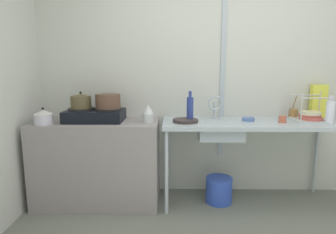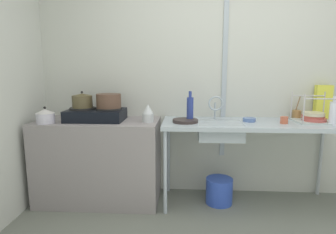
# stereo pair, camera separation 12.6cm
# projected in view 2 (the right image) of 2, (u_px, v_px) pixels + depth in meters

# --- Properties ---
(wall_back) EXTENTS (4.77, 0.10, 2.78)m
(wall_back) POSITION_uv_depth(u_px,v_px,m) (226.00, 66.00, 3.00)
(wall_back) COLOR beige
(wall_back) RESTS_ON ground
(wall_metal_strip) EXTENTS (0.05, 0.01, 2.23)m
(wall_metal_strip) POSITION_uv_depth(u_px,v_px,m) (225.00, 53.00, 2.92)
(wall_metal_strip) COLOR #A1B0B8
(counter_concrete) EXTENTS (1.23, 0.59, 0.85)m
(counter_concrete) POSITION_uv_depth(u_px,v_px,m) (99.00, 161.00, 2.90)
(counter_concrete) COLOR gray
(counter_concrete) RESTS_ON ground
(counter_sink) EXTENTS (1.72, 0.59, 0.85)m
(counter_sink) POSITION_uv_depth(u_px,v_px,m) (250.00, 128.00, 2.75)
(counter_sink) COLOR #A1B0B8
(counter_sink) RESTS_ON ground
(stove) EXTENTS (0.56, 0.38, 0.13)m
(stove) POSITION_uv_depth(u_px,v_px,m) (96.00, 114.00, 2.81)
(stove) COLOR black
(stove) RESTS_ON counter_concrete
(pot_on_left_burner) EXTENTS (0.20, 0.20, 0.17)m
(pot_on_left_burner) POSITION_uv_depth(u_px,v_px,m) (82.00, 101.00, 2.80)
(pot_on_left_burner) COLOR brown
(pot_on_left_burner) RESTS_ON stove
(pot_on_right_burner) EXTENTS (0.24, 0.24, 0.14)m
(pot_on_right_burner) POSITION_uv_depth(u_px,v_px,m) (109.00, 101.00, 2.78)
(pot_on_right_burner) COLOR brown
(pot_on_right_burner) RESTS_ON stove
(pot_beside_stove) EXTENTS (0.17, 0.17, 0.16)m
(pot_beside_stove) POSITION_uv_depth(u_px,v_px,m) (45.00, 116.00, 2.67)
(pot_beside_stove) COLOR silver
(pot_beside_stove) RESTS_ON counter_concrete
(percolator) EXTENTS (0.11, 0.11, 0.18)m
(percolator) POSITION_uv_depth(u_px,v_px,m) (148.00, 113.00, 2.73)
(percolator) COLOR silver
(percolator) RESTS_ON counter_concrete
(sink_basin) EXTENTS (0.42, 0.34, 0.16)m
(sink_basin) POSITION_uv_depth(u_px,v_px,m) (220.00, 131.00, 2.72)
(sink_basin) COLOR #A1B0B8
(sink_basin) RESTS_ON counter_sink
(faucet) EXTENTS (0.15, 0.09, 0.25)m
(faucet) POSITION_uv_depth(u_px,v_px,m) (216.00, 104.00, 2.82)
(faucet) COLOR #A1B0B8
(faucet) RESTS_ON counter_sink
(frying_pan) EXTENTS (0.25, 0.25, 0.03)m
(frying_pan) POSITION_uv_depth(u_px,v_px,m) (185.00, 121.00, 2.72)
(frying_pan) COLOR #342B29
(frying_pan) RESTS_ON counter_sink
(dish_rack) EXTENTS (0.34, 0.32, 0.29)m
(dish_rack) POSITION_uv_depth(u_px,v_px,m) (314.00, 117.00, 2.73)
(dish_rack) COLOR #B7B5B8
(dish_rack) RESTS_ON counter_sink
(cup_by_rack) EXTENTS (0.07, 0.07, 0.07)m
(cup_by_rack) POSITION_uv_depth(u_px,v_px,m) (284.00, 120.00, 2.65)
(cup_by_rack) COLOR #BE5D40
(cup_by_rack) RESTS_ON counter_sink
(small_bowl_on_drainboard) EXTENTS (0.12, 0.12, 0.04)m
(small_bowl_on_drainboard) POSITION_uv_depth(u_px,v_px,m) (249.00, 120.00, 2.77)
(small_bowl_on_drainboard) COLOR #5472AE
(small_bowl_on_drainboard) RESTS_ON counter_sink
(bottle_by_sink) EXTENTS (0.07, 0.07, 0.30)m
(bottle_by_sink) POSITION_uv_depth(u_px,v_px,m) (190.00, 109.00, 2.75)
(bottle_by_sink) COLOR navy
(bottle_by_sink) RESTS_ON counter_sink
(bottle_by_rack) EXTENTS (0.08, 0.08, 0.26)m
(bottle_by_rack) POSITION_uv_depth(u_px,v_px,m) (334.00, 113.00, 2.59)
(bottle_by_rack) COLOR white
(bottle_by_rack) RESTS_ON counter_sink
(cereal_box) EXTENTS (0.16, 0.08, 0.35)m
(cereal_box) POSITION_uv_depth(u_px,v_px,m) (323.00, 102.00, 2.89)
(cereal_box) COLOR #DADD41
(cereal_box) RESTS_ON counter_sink
(utensil_jar) EXTENTS (0.09, 0.09, 0.24)m
(utensil_jar) POSITION_uv_depth(u_px,v_px,m) (297.00, 114.00, 2.92)
(utensil_jar) COLOR olive
(utensil_jar) RESTS_ON counter_sink
(bucket_on_floor) EXTENTS (0.27, 0.27, 0.26)m
(bucket_on_floor) POSITION_uv_depth(u_px,v_px,m) (219.00, 191.00, 2.86)
(bucket_on_floor) COLOR blue
(bucket_on_floor) RESTS_ON ground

